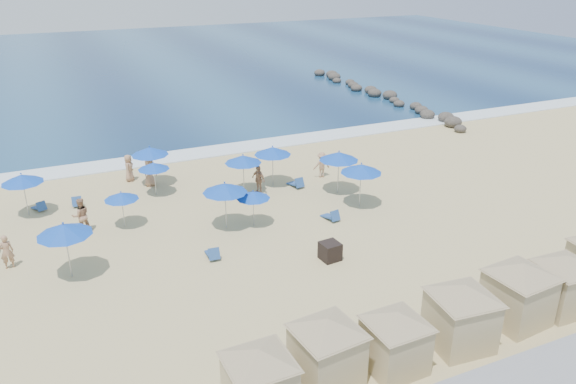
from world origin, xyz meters
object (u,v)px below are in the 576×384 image
Objects in this scene: umbrella_3 at (64,230)px; umbrella_8 at (253,195)px; umbrella_6 at (225,188)px; cabana_1 at (327,342)px; umbrella_10 at (339,156)px; cabana_4 at (520,285)px; beachgoer_3 at (322,165)px; beachgoer_1 at (81,216)px; umbrella_9 at (273,151)px; umbrella_12 at (150,151)px; beachgoer_4 at (129,168)px; beachgoer_5 at (150,172)px; umbrella_11 at (361,168)px; trash_bin at (330,251)px; cabana_2 at (396,333)px; rock_jetty at (380,94)px; umbrella_4 at (154,166)px; cabana_5 at (565,276)px; cabana_0 at (259,373)px; beachgoer_0 at (7,252)px; cabana_3 at (462,307)px; beachgoer_2 at (258,179)px; umbrella_2 at (22,179)px; umbrella_7 at (243,159)px; umbrella_5 at (121,196)px.

umbrella_8 is at bearing 9.14° from umbrella_3.
cabana_1 is at bearing -92.86° from umbrella_6.
umbrella_10 is at bearing 13.09° from umbrella_3.
beachgoer_3 is at bearing 88.92° from cabana_4.
umbrella_9 is at bearing -177.65° from beachgoer_1.
beachgoer_4 is at bearing 130.49° from umbrella_12.
umbrella_11 is at bearing -70.04° from beachgoer_5.
umbrella_8 is 5.81m from umbrella_9.
cabana_2 is (-1.60, -7.62, 1.02)m from trash_bin.
rock_jetty is at bearing 51.38° from umbrella_10.
umbrella_4 is 6.52m from umbrella_6.
cabana_5 reaches higher than rock_jetty.
umbrella_3 is 15.82m from umbrella_11.
cabana_0 is at bearing -171.24° from cabana_1.
cabana_3 is at bearing 133.85° from beachgoer_0.
rock_jetty reaches higher than trash_bin.
beachgoer_5 is (-10.12, 20.09, -0.71)m from cabana_4.
beachgoer_3 is at bearing -8.06° from umbrella_4.
beachgoer_1 is 1.07× the size of beachgoer_2.
cabana_5 is at bearing -58.77° from umbrella_12.
umbrella_12 is 1.47× the size of beachgoer_2.
cabana_5 reaches higher than beachgoer_0.
umbrella_3 is (-15.59, 10.68, 0.72)m from cabana_4.
rock_jetty is 27.21m from beachgoer_2.
cabana_0 is 0.97× the size of cabana_1.
cabana_2 is 2.14× the size of beachgoer_1.
cabana_1 is 8.31m from cabana_4.
umbrella_2 is 1.45× the size of beachgoer_4.
rock_jetty is at bearing 54.64° from umbrella_11.
cabana_1 is 17.73m from umbrella_9.
cabana_3 is at bearing -18.09° from beachgoer_2.
cabana_1 reaches higher than umbrella_4.
cabana_0 is at bearing -108.59° from umbrella_7.
umbrella_9 is (5.21, 16.93, 0.71)m from cabana_1.
beachgoer_2 is (-4.57, 4.20, -1.42)m from umbrella_11.
umbrella_8 is 1.08× the size of beachgoer_1.
cabana_4 is 2.46× the size of beachgoer_5.
umbrella_3 is at bearing -78.34° from umbrella_2.
umbrella_6 reaches higher than beachgoer_1.
beachgoer_5 is at bearing 121.53° from cabana_5.
cabana_1 reaches higher than trash_bin.
cabana_2 reaches higher than umbrella_7.
cabana_2 is 15.82m from umbrella_10.
beachgoer_5 is at bearing 101.69° from cabana_2.
cabana_2 reaches higher than beachgoer_5.
umbrella_5 is at bearing 113.74° from cabana_2.
cabana_2 is 2.40× the size of beachgoer_3.
umbrella_4 is at bearing 55.10° from umbrella_3.
umbrella_4 is at bearing -3.57° from beachgoer_3.
rock_jetty is 34.53m from umbrella_5.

